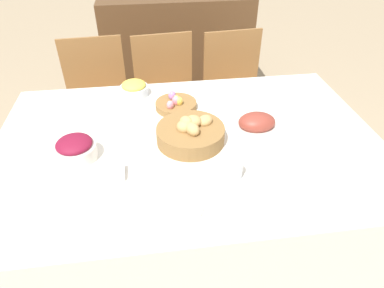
{
  "coord_description": "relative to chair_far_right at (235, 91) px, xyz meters",
  "views": [
    {
      "loc": [
        -0.16,
        -1.25,
        1.67
      ],
      "look_at": [
        0.0,
        -0.09,
        0.8
      ],
      "focal_mm": 32.0,
      "sensor_mm": 36.0,
      "label": 1
    }
  ],
  "objects": [
    {
      "name": "pineapple_bowl",
      "position": [
        -0.71,
        -0.45,
        0.31
      ],
      "size": [
        0.16,
        0.16,
        0.08
      ],
      "color": "silver",
      "rests_on": "dining_table"
    },
    {
      "name": "sideboard",
      "position": [
        -0.33,
        0.89,
        -0.01
      ],
      "size": [
        1.32,
        0.44,
        0.95
      ],
      "color": "brown",
      "rests_on": "ground"
    },
    {
      "name": "chair_far_left",
      "position": [
        -0.98,
        0.0,
        0.0
      ],
      "size": [
        0.45,
        0.45,
        0.89
      ],
      "rotation": [
        0.0,
        0.0,
        0.07
      ],
      "color": "olive",
      "rests_on": "ground"
    },
    {
      "name": "egg_basket",
      "position": [
        -0.49,
        -0.63,
        0.29
      ],
      "size": [
        0.21,
        0.21,
        0.08
      ],
      "color": "olive",
      "rests_on": "dining_table"
    },
    {
      "name": "bread_basket",
      "position": [
        -0.46,
        -0.93,
        0.31
      ],
      "size": [
        0.3,
        0.3,
        0.12
      ],
      "color": "olive",
      "rests_on": "dining_table"
    },
    {
      "name": "spoon",
      "position": [
        -0.41,
        -1.32,
        0.27
      ],
      "size": [
        0.01,
        0.2,
        0.0
      ],
      "rotation": [
        0.0,
        0.0,
        0.02
      ],
      "color": "#B7B7BC",
      "rests_on": "dining_table"
    },
    {
      "name": "chair_far_right",
      "position": [
        0.0,
        0.0,
        0.0
      ],
      "size": [
        0.45,
        0.45,
        0.89
      ],
      "rotation": [
        0.0,
        0.0,
        0.09
      ],
      "color": "olive",
      "rests_on": "ground"
    },
    {
      "name": "fork",
      "position": [
        -0.72,
        -1.32,
        0.27
      ],
      "size": [
        0.01,
        0.2,
        0.0
      ],
      "rotation": [
        0.0,
        0.0,
        -0.02
      ],
      "color": "#B7B7BC",
      "rests_on": "dining_table"
    },
    {
      "name": "ground_plane",
      "position": [
        -0.46,
        -0.92,
        -0.49
      ],
      "size": [
        12.0,
        12.0,
        0.0
      ],
      "primitive_type": "plane",
      "color": "tan"
    },
    {
      "name": "butter_dish",
      "position": [
        -0.81,
        -1.12,
        0.29
      ],
      "size": [
        0.13,
        0.08,
        0.03
      ],
      "color": "silver",
      "rests_on": "dining_table"
    },
    {
      "name": "ham_platter",
      "position": [
        -0.13,
        -0.87,
        0.3
      ],
      "size": [
        0.27,
        0.19,
        0.09
      ],
      "color": "silver",
      "rests_on": "dining_table"
    },
    {
      "name": "dining_table",
      "position": [
        -0.46,
        -0.92,
        -0.11
      ],
      "size": [
        1.75,
        1.17,
        0.76
      ],
      "color": "white",
      "rests_on": "ground"
    },
    {
      "name": "dinner_plate",
      "position": [
        -0.58,
        -1.32,
        0.27
      ],
      "size": [
        0.23,
        0.23,
        0.01
      ],
      "color": "silver",
      "rests_on": "dining_table"
    },
    {
      "name": "drinking_cup",
      "position": [
        -0.33,
        -1.19,
        0.31
      ],
      "size": [
        0.08,
        0.08,
        0.08
      ],
      "color": "silver",
      "rests_on": "dining_table"
    },
    {
      "name": "knife",
      "position": [
        -0.44,
        -1.32,
        0.27
      ],
      "size": [
        0.01,
        0.2,
        0.0
      ],
      "rotation": [
        0.0,
        0.0,
        -0.02
      ],
      "color": "#B7B7BC",
      "rests_on": "dining_table"
    },
    {
      "name": "chair_far_center",
      "position": [
        -0.5,
        -0.0,
        0.0
      ],
      "size": [
        0.46,
        0.46,
        0.89
      ],
      "rotation": [
        0.0,
        0.0,
        0.1
      ],
      "color": "olive",
      "rests_on": "ground"
    },
    {
      "name": "beet_salad_bowl",
      "position": [
        -0.95,
        -0.98,
        0.32
      ],
      "size": [
        0.18,
        0.18,
        0.1
      ],
      "color": "silver",
      "rests_on": "dining_table"
    }
  ]
}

